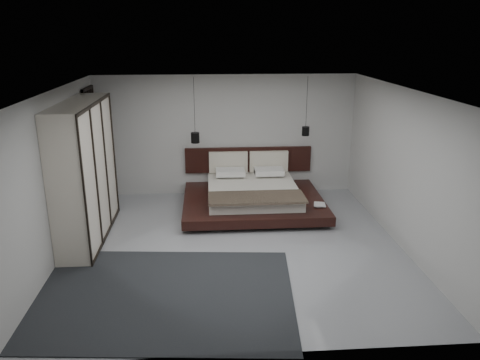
{
  "coord_description": "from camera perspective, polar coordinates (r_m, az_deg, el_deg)",
  "views": [
    {
      "loc": [
        -0.46,
        -7.72,
        3.72
      ],
      "look_at": [
        0.19,
        1.2,
        0.87
      ],
      "focal_mm": 35.0,
      "sensor_mm": 36.0,
      "label": 1
    }
  ],
  "objects": [
    {
      "name": "wall_right",
      "position": [
        8.78,
        19.22,
        1.32
      ],
      "size": [
        0.0,
        6.0,
        6.0
      ],
      "primitive_type": "plane",
      "rotation": [
        1.57,
        0.0,
        -1.57
      ],
      "color": "#B0B0AE",
      "rests_on": "floor"
    },
    {
      "name": "wall_back",
      "position": [
        10.98,
        -1.7,
        5.46
      ],
      "size": [
        6.0,
        0.0,
        6.0
      ],
      "primitive_type": "plane",
      "rotation": [
        1.57,
        0.0,
        0.0
      ],
      "color": "#B0B0AE",
      "rests_on": "floor"
    },
    {
      "name": "floor",
      "position": [
        8.59,
        -0.7,
        -8.02
      ],
      "size": [
        6.0,
        6.0,
        0.0
      ],
      "primitive_type": "plane",
      "color": "gray",
      "rests_on": "ground"
    },
    {
      "name": "book_upper",
      "position": [
        9.78,
        9.0,
        -2.93
      ],
      "size": [
        0.27,
        0.32,
        0.02
      ],
      "primitive_type": "imported",
      "rotation": [
        0.0,
        0.0,
        -0.24
      ],
      "color": "#99724C",
      "rests_on": "book_lower"
    },
    {
      "name": "lattice_screen",
      "position": [
        10.75,
        -17.5,
        3.83
      ],
      "size": [
        0.05,
        0.9,
        2.6
      ],
      "primitive_type": "cube",
      "color": "black",
      "rests_on": "floor"
    },
    {
      "name": "wall_front",
      "position": [
        5.28,
        1.26,
        -8.42
      ],
      "size": [
        6.0,
        0.0,
        6.0
      ],
      "primitive_type": "plane",
      "rotation": [
        -1.57,
        0.0,
        0.0
      ],
      "color": "#B0B0AE",
      "rests_on": "floor"
    },
    {
      "name": "bed",
      "position": [
        10.26,
        1.53,
        -1.8
      ],
      "size": [
        2.99,
        2.48,
        1.11
      ],
      "color": "black",
      "rests_on": "floor"
    },
    {
      "name": "rug",
      "position": [
        7.21,
        -9.74,
        -13.64
      ],
      "size": [
        4.15,
        3.13,
        0.02
      ],
      "primitive_type": "cube",
      "rotation": [
        0.0,
        0.0,
        -0.09
      ],
      "color": "black",
      "rests_on": "floor"
    },
    {
      "name": "ceiling",
      "position": [
        7.79,
        -0.78,
        10.87
      ],
      "size": [
        6.0,
        6.0,
        0.0
      ],
      "primitive_type": "plane",
      "rotation": [
        3.14,
        0.0,
        0.0
      ],
      "color": "white",
      "rests_on": "wall_back"
    },
    {
      "name": "pendant_left",
      "position": [
        10.36,
        -5.48,
        5.18
      ],
      "size": [
        0.19,
        0.19,
        1.42
      ],
      "color": "black",
      "rests_on": "ceiling"
    },
    {
      "name": "wardrobe",
      "position": [
        9.0,
        -18.42,
        0.94
      ],
      "size": [
        0.61,
        2.6,
        2.55
      ],
      "color": "beige",
      "rests_on": "floor"
    },
    {
      "name": "pendant_right",
      "position": [
        10.57,
        8.0,
        5.95
      ],
      "size": [
        0.16,
        0.16,
        1.3
      ],
      "color": "black",
      "rests_on": "ceiling"
    },
    {
      "name": "book_lower",
      "position": [
        9.83,
        9.08,
        -2.99
      ],
      "size": [
        0.26,
        0.33,
        0.03
      ],
      "primitive_type": "imported",
      "rotation": [
        0.0,
        0.0,
        -0.15
      ],
      "color": "#99724C",
      "rests_on": "bed"
    },
    {
      "name": "wall_left",
      "position": [
        8.45,
        -21.48,
        0.47
      ],
      "size": [
        0.0,
        6.0,
        6.0
      ],
      "primitive_type": "plane",
      "rotation": [
        1.57,
        0.0,
        1.57
      ],
      "color": "#B0B0AE",
      "rests_on": "floor"
    }
  ]
}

